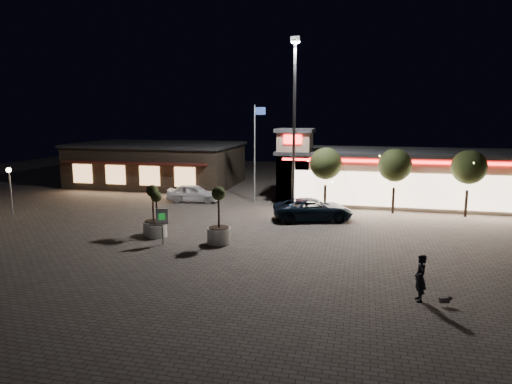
% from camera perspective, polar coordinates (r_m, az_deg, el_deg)
% --- Properties ---
extents(ground, '(90.00, 90.00, 0.00)m').
position_cam_1_polar(ground, '(25.51, -2.64, -6.85)').
color(ground, '#675C53').
rests_on(ground, ground).
extents(retail_building, '(20.40, 8.40, 6.10)m').
position_cam_1_polar(retail_building, '(39.72, 17.20, 1.99)').
color(retail_building, tan).
rests_on(retail_building, ground).
extents(restaurant_building, '(16.40, 11.00, 4.30)m').
position_cam_1_polar(restaurant_building, '(48.44, -12.15, 3.48)').
color(restaurant_building, '#382D23').
rests_on(restaurant_building, ground).
extents(floodlight_pole, '(0.60, 0.40, 12.38)m').
position_cam_1_polar(floodlight_pole, '(31.84, 4.80, 9.25)').
color(floodlight_pole, gray).
rests_on(floodlight_pole, ground).
extents(flagpole, '(0.95, 0.10, 8.00)m').
position_cam_1_polar(flagpole, '(37.59, -0.02, 5.89)').
color(flagpole, white).
rests_on(flagpole, ground).
extents(lamp_post_west, '(0.36, 0.36, 3.48)m').
position_cam_1_polar(lamp_post_west, '(37.32, -28.42, 1.15)').
color(lamp_post_west, gray).
rests_on(lamp_post_west, ground).
extents(string_tree_a, '(2.42, 2.42, 4.79)m').
position_cam_1_polar(string_tree_a, '(34.80, 8.72, 3.51)').
color(string_tree_a, '#332319').
rests_on(string_tree_a, ground).
extents(string_tree_b, '(2.42, 2.42, 4.79)m').
position_cam_1_polar(string_tree_b, '(34.76, 16.98, 3.19)').
color(string_tree_b, '#332319').
rests_on(string_tree_b, ground).
extents(string_tree_c, '(2.42, 2.42, 4.79)m').
position_cam_1_polar(string_tree_c, '(35.43, 25.07, 2.81)').
color(string_tree_c, '#332319').
rests_on(string_tree_c, ground).
extents(pickup_truck, '(6.01, 4.10, 1.53)m').
position_cam_1_polar(pickup_truck, '(31.77, 7.16, -2.16)').
color(pickup_truck, black).
rests_on(pickup_truck, ground).
extents(white_sedan, '(4.54, 2.19, 1.49)m').
position_cam_1_polar(white_sedan, '(38.36, -7.83, -0.14)').
color(white_sedan, white).
rests_on(white_sedan, ground).
extents(pedestrian, '(0.57, 0.76, 1.88)m').
position_cam_1_polar(pedestrian, '(19.27, 19.84, -10.09)').
color(pedestrian, black).
rests_on(pedestrian, ground).
extents(dog, '(0.50, 0.27, 0.27)m').
position_cam_1_polar(dog, '(19.39, 22.69, -12.29)').
color(dog, '#59514C').
rests_on(dog, ground).
extents(planter_left, '(1.13, 1.13, 2.79)m').
position_cam_1_polar(planter_left, '(27.90, -12.25, -3.78)').
color(planter_left, silver).
rests_on(planter_left, ground).
extents(planter_mid, '(1.25, 1.25, 3.08)m').
position_cam_1_polar(planter_mid, '(28.37, -12.69, -3.38)').
color(planter_mid, silver).
rests_on(planter_mid, ground).
extents(planter_right, '(1.33, 1.33, 3.28)m').
position_cam_1_polar(planter_right, '(25.96, -4.66, -4.26)').
color(planter_right, silver).
rests_on(planter_right, ground).
extents(valet_sign, '(0.66, 0.26, 2.05)m').
position_cam_1_polar(valet_sign, '(26.12, -11.65, -3.39)').
color(valet_sign, gray).
rests_on(valet_sign, ground).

